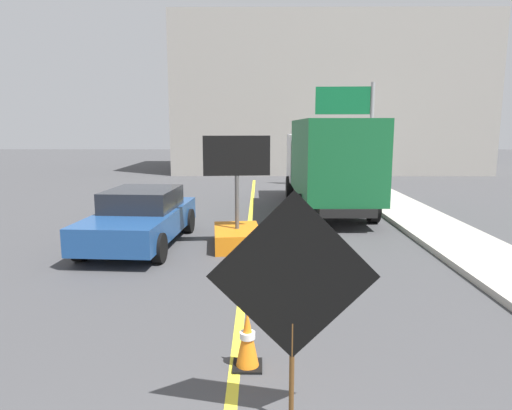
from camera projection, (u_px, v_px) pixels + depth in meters
lane_center_stripe at (241, 304)px, 7.64m from camera, size 0.14×36.00×0.01m
roadwork_sign at (293, 281)px, 4.32m from camera, size 1.63×0.05×2.33m
arrow_board_trailer at (237, 227)px, 11.24m from camera, size 1.60×1.90×2.70m
box_truck at (328, 161)px, 15.99m from camera, size 2.53×7.97×3.14m
pickup_car at (141, 217)px, 11.38m from camera, size 2.20×4.55×1.38m
highway_guide_sign at (355, 116)px, 22.02m from camera, size 2.79×0.27×5.00m
far_building_block at (324, 99)px, 31.17m from camera, size 19.44×9.06×9.60m
traffic_cone_near_sign at (247, 340)px, 5.56m from camera, size 0.36×0.36×0.73m
traffic_cone_mid_lane at (246, 262)px, 8.72m from camera, size 0.36×0.36×0.74m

